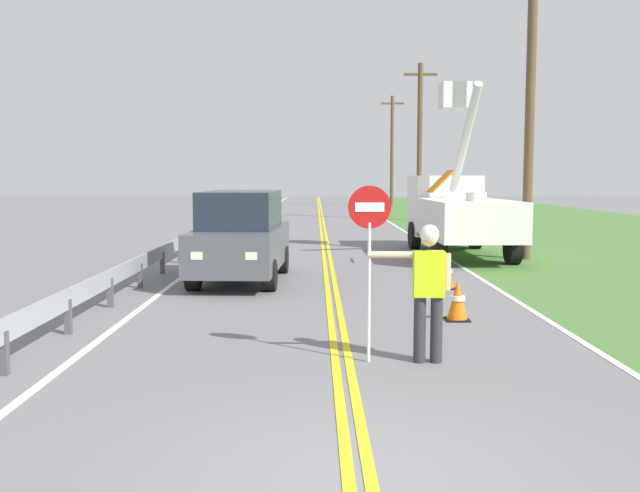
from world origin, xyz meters
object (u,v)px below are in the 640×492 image
at_px(utility_bucket_truck, 457,209).
at_px(flagger_worker, 428,284).
at_px(stop_sign_paddle, 369,233).
at_px(traffic_cone_mid, 446,273).
at_px(oncoming_suv_nearest, 241,236).
at_px(utility_pole_near, 530,109).
at_px(utility_pole_mid, 420,139).
at_px(traffic_cone_lead, 457,301).
at_px(utility_pole_far, 392,149).

bearing_deg(utility_bucket_truck, flagger_worker, -102.79).
relative_size(flagger_worker, stop_sign_paddle, 0.78).
bearing_deg(traffic_cone_mid, oncoming_suv_nearest, 165.55).
height_order(stop_sign_paddle, utility_pole_near, utility_pole_near).
height_order(utility_pole_mid, traffic_cone_lead, utility_pole_mid).
bearing_deg(oncoming_suv_nearest, stop_sign_paddle, -71.56).
relative_size(utility_bucket_truck, traffic_cone_mid, 9.79).
bearing_deg(flagger_worker, traffic_cone_lead, 70.84).
bearing_deg(utility_pole_mid, utility_bucket_truck, -94.37).
xyz_separation_m(utility_bucket_truck, utility_pole_far, (1.76, 35.20, 3.16)).
relative_size(utility_bucket_truck, utility_pole_far, 0.78).
bearing_deg(utility_pole_far, traffic_cone_mid, -94.50).
relative_size(utility_pole_near, utility_pole_mid, 0.99).
xyz_separation_m(utility_bucket_truck, traffic_cone_lead, (-1.99, -10.21, -1.07)).
relative_size(traffic_cone_lead, traffic_cone_mid, 1.00).
bearing_deg(oncoming_suv_nearest, utility_pole_mid, 71.79).
distance_m(oncoming_suv_nearest, utility_pole_mid, 24.02).
distance_m(utility_pole_near, utility_pole_mid, 18.26).
bearing_deg(utility_bucket_truck, stop_sign_paddle, -106.02).
height_order(utility_pole_near, utility_pole_far, utility_pole_far).
relative_size(utility_bucket_truck, utility_pole_near, 0.81).
bearing_deg(oncoming_suv_nearest, flagger_worker, -66.38).
distance_m(stop_sign_paddle, utility_pole_mid, 30.42).
height_order(flagger_worker, traffic_cone_mid, flagger_worker).
relative_size(oncoming_suv_nearest, traffic_cone_mid, 6.69).
xyz_separation_m(utility_pole_near, traffic_cone_lead, (-3.81, -8.93, -4.05)).
bearing_deg(utility_bucket_truck, traffic_cone_lead, -101.03).
bearing_deg(stop_sign_paddle, traffic_cone_lead, 57.56).
bearing_deg(utility_pole_far, utility_bucket_truck, -92.86).
distance_m(utility_pole_mid, traffic_cone_lead, 27.68).
xyz_separation_m(flagger_worker, stop_sign_paddle, (-0.77, 0.03, 0.66)).
bearing_deg(traffic_cone_mid, stop_sign_paddle, -109.44).
xyz_separation_m(utility_bucket_truck, oncoming_suv_nearest, (-6.14, -5.62, -0.35)).
bearing_deg(utility_pole_near, oncoming_suv_nearest, -151.38).
height_order(oncoming_suv_nearest, utility_pole_mid, utility_pole_mid).
bearing_deg(utility_bucket_truck, utility_pole_far, 87.14).
bearing_deg(utility_pole_near, utility_pole_mid, 91.65).
bearing_deg(oncoming_suv_nearest, utility_pole_near, 28.62).
relative_size(flagger_worker, traffic_cone_lead, 2.61).
distance_m(oncoming_suv_nearest, traffic_cone_lead, 6.23).
distance_m(stop_sign_paddle, traffic_cone_lead, 3.48).
xyz_separation_m(utility_bucket_truck, utility_pole_near, (1.82, -1.27, 2.98)).
bearing_deg(utility_pole_far, oncoming_suv_nearest, -100.94).
bearing_deg(traffic_cone_mid, flagger_worker, -102.73).
height_order(stop_sign_paddle, traffic_cone_mid, stop_sign_paddle).
bearing_deg(utility_pole_mid, flagger_worker, -98.06).
xyz_separation_m(stop_sign_paddle, traffic_cone_mid, (2.15, 6.11, -1.37)).
height_order(utility_pole_mid, utility_pole_far, utility_pole_far).
bearing_deg(utility_pole_mid, traffic_cone_mid, -96.83).
bearing_deg(utility_pole_mid, utility_pole_far, 88.55).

